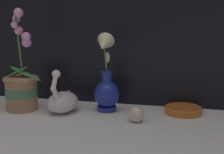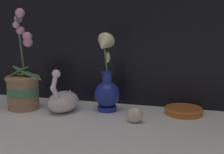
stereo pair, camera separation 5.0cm
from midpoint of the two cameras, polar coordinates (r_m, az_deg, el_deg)
The scene contains 6 objects.
ground_plane at distance 1.15m, azimuth -2.20°, elevation -8.52°, with size 2.80×2.80×0.00m, color white.
orchid_potted_plant at distance 1.36m, azimuth -14.95°, elevation -1.56°, with size 0.18×0.15×0.42m.
swan_figurine at distance 1.30m, azimuth -7.79°, elevation -4.20°, with size 0.12×0.20×0.18m.
blue_vase at distance 1.28m, azimuth 0.21°, elevation -1.51°, with size 0.11×0.14×0.33m.
glass_sphere at distance 1.16m, azimuth 5.45°, elevation -6.86°, with size 0.06×0.06×0.06m.
amber_dish at distance 1.30m, azimuth 14.03°, elevation -5.93°, with size 0.15×0.15×0.03m.
Camera 2 is at (0.37, -1.03, 0.37)m, focal length 50.00 mm.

